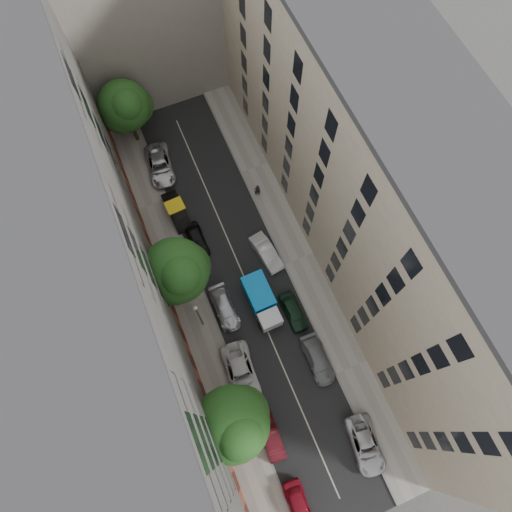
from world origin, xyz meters
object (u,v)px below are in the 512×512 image
tree_near (234,425)px  car_left_0 (299,507)px  car_right_0 (365,445)px  tree_mid (178,272)px  car_left_4 (197,240)px  car_right_3 (266,253)px  car_left_2 (241,373)px  car_left_5 (177,211)px  tarp_truck (262,301)px  car_right_2 (293,312)px  car_left_1 (271,436)px  car_left_3 (225,308)px  tree_far (126,107)px  car_right_1 (318,360)px  lamp_post (198,314)px  pedestrian (257,190)px  car_left_6 (160,165)px

tree_near → car_left_0: bearing=-72.9°
car_right_0 → tree_mid: size_ratio=0.53×
car_left_4 → car_right_3: size_ratio=0.90×
car_left_2 → tree_near: size_ratio=0.60×
car_left_2 → car_left_5: (-0.00, 16.80, -0.02)m
tarp_truck → car_right_0: size_ratio=1.05×
tarp_truck → car_right_2: tarp_truck is taller
car_right_2 → car_left_1: bearing=-125.4°
car_right_2 → car_left_3: bearing=153.4°
car_left_0 → tree_far: size_ratio=0.52×
tree_mid → tree_far: bearing=87.1°
car_left_0 → tree_mid: bearing=99.0°
car_left_4 → tree_mid: size_ratio=0.42×
car_right_2 → car_right_3: bearing=89.1°
car_right_2 → tree_near: tree_near is taller
car_right_2 → car_right_3: (0.00, 6.20, 0.03)m
car_right_1 → tree_far: 29.60m
car_left_4 → car_left_2: bearing=-93.6°
tarp_truck → lamp_post: lamp_post is taller
car_right_0 → tree_far: 37.13m
car_left_2 → tree_mid: bearing=106.8°
car_left_2 → lamp_post: (-1.54, 5.44, 2.99)m
tree_mid → tarp_truck: bearing=-31.1°
tree_far → pedestrian: bearing=-50.5°
car_left_0 → car_left_1: 5.60m
tree_far → car_right_2: bearing=-72.8°
car_left_5 → car_left_6: 5.60m
car_left_5 → tree_far: tree_far is taller
car_left_3 → car_right_1: (5.79, -7.43, 0.01)m
car_left_2 → car_left_4: car_left_2 is taller
car_left_4 → car_right_3: (5.60, -3.80, 0.05)m
tree_far → tree_mid: bearing=-92.9°
car_left_3 → tree_mid: bearing=133.6°
car_left_4 → pedestrian: 7.78m
car_left_3 → car_right_0: car_right_0 is taller
tarp_truck → car_right_1: tarp_truck is taller
car_left_3 → car_right_2: 6.22m
car_right_0 → car_right_3: car_right_3 is taller
car_left_0 → tree_mid: tree_mid is taller
car_left_2 → car_right_3: car_left_2 is taller
car_left_5 → tree_near: (-1.92, -20.59, 5.46)m
car_left_1 → car_right_0: size_ratio=0.82×
tarp_truck → pedestrian: bearing=68.0°
car_left_6 → car_right_2: car_left_6 is taller
car_left_6 → car_right_3: size_ratio=1.26×
car_right_2 → tree_far: size_ratio=0.50×
car_left_6 → lamp_post: size_ratio=0.93×
car_left_6 → car_left_1: bearing=-82.9°
tree_near → tree_far: bearing=88.1°
car_left_5 → tree_mid: 10.01m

